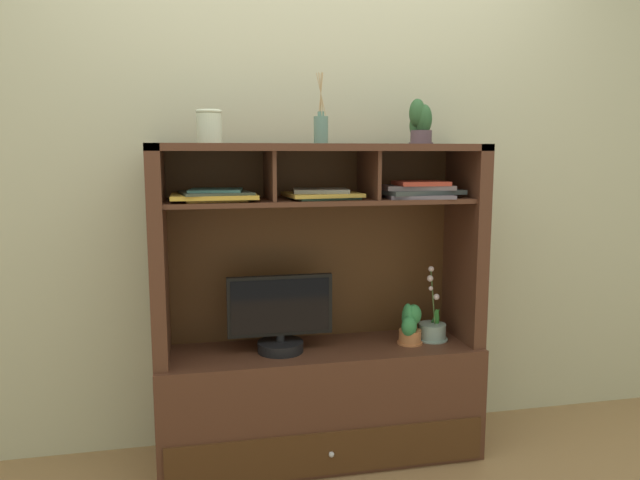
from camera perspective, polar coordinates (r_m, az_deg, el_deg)
The scene contains 12 objects.
floor_plane at distance 2.93m, azimuth 0.00°, elevation -19.93°, with size 6.00×6.00×0.02m, color #977249.
back_wall at distance 2.81m, azimuth -1.05°, elevation 8.83°, with size 6.00×0.02×2.80m, color beige.
media_console at distance 2.75m, azimuth -0.04°, elevation -11.63°, with size 1.43×0.46×1.42m.
tv_monitor at distance 2.62m, azimuth -3.84°, elevation -7.53°, with size 0.46×0.20×0.34m.
potted_orchid at distance 2.85m, azimuth 10.70°, elevation -8.44°, with size 0.15×0.15×0.35m.
potted_fern at distance 2.76m, azimuth 8.62°, elevation -8.17°, with size 0.12×0.12×0.19m.
magazine_stack_left at distance 2.67m, azimuth 9.43°, elevation 4.73°, with size 0.38×0.27×0.07m.
magazine_stack_centre at distance 2.57m, azimuth 0.21°, elevation 4.43°, with size 0.33×0.27×0.04m.
magazine_stack_right at distance 2.49m, azimuth -10.07°, elevation 4.26°, with size 0.35×0.29×0.05m.
diffuser_bottle at distance 2.56m, azimuth 0.09°, elevation 10.61°, with size 0.06×0.06×0.30m.
potted_succulent at distance 2.73m, azimuth 9.66°, elevation 11.08°, with size 0.11×0.11×0.20m.
ceramic_vase at distance 2.52m, azimuth -10.58°, elevation 10.66°, with size 0.11×0.11×0.14m.
Camera 1 is at (-0.54, -2.52, 1.38)m, focal length 33.35 mm.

